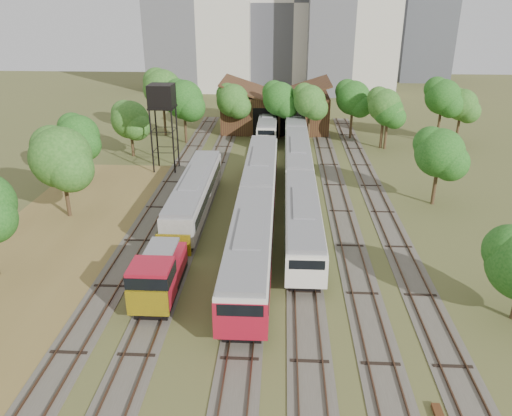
# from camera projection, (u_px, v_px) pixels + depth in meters

# --- Properties ---
(ground) EXTENTS (240.00, 240.00, 0.00)m
(ground) POSITION_uv_depth(u_px,v_px,m) (273.00, 403.00, 25.53)
(ground) COLOR #475123
(ground) RESTS_ON ground
(dry_grass_patch) EXTENTS (14.00, 60.00, 0.04)m
(dry_grass_patch) POSITION_uv_depth(u_px,v_px,m) (11.00, 303.00, 33.77)
(dry_grass_patch) COLOR brown
(dry_grass_patch) RESTS_ON ground
(tracks) EXTENTS (24.60, 80.00, 0.19)m
(tracks) POSITION_uv_depth(u_px,v_px,m) (272.00, 210.00, 48.52)
(tracks) COLOR #4C473D
(tracks) RESTS_ON ground
(railcar_red_set) EXTENTS (3.19, 34.58, 3.95)m
(railcar_red_set) POSITION_uv_depth(u_px,v_px,m) (256.00, 206.00, 44.20)
(railcar_red_set) COLOR black
(railcar_red_set) RESTS_ON ground
(railcar_green_set) EXTENTS (2.92, 52.08, 3.61)m
(railcar_green_set) POSITION_uv_depth(u_px,v_px,m) (298.00, 159.00, 57.49)
(railcar_green_set) COLOR black
(railcar_green_set) RESTS_ON ground
(railcar_rear) EXTENTS (2.70, 16.08, 3.34)m
(railcar_rear) POSITION_uv_depth(u_px,v_px,m) (268.00, 124.00, 74.11)
(railcar_rear) COLOR black
(railcar_rear) RESTS_ON ground
(shunter_locomotive) EXTENTS (2.71, 8.10, 3.55)m
(shunter_locomotive) POSITION_uv_depth(u_px,v_px,m) (159.00, 276.00, 33.79)
(shunter_locomotive) COLOR black
(shunter_locomotive) RESTS_ON ground
(old_grey_coach) EXTENTS (2.87, 18.00, 3.55)m
(old_grey_coach) POSITION_uv_depth(u_px,v_px,m) (195.00, 193.00, 47.37)
(old_grey_coach) COLOR black
(old_grey_coach) RESTS_ON ground
(water_tower) EXTENTS (2.91, 2.91, 10.09)m
(water_tower) POSITION_uv_depth(u_px,v_px,m) (162.00, 98.00, 56.66)
(water_tower) COLOR black
(water_tower) RESTS_ON ground
(maintenance_shed) EXTENTS (16.45, 11.55, 7.58)m
(maintenance_shed) POSITION_uv_depth(u_px,v_px,m) (275.00, 110.00, 77.73)
(maintenance_shed) COLOR #3B1F15
(maintenance_shed) RESTS_ON ground
(tree_band_left) EXTENTS (7.66, 55.58, 8.54)m
(tree_band_left) POSITION_uv_depth(u_px,v_px,m) (32.00, 182.00, 40.29)
(tree_band_left) COLOR #382616
(tree_band_left) RESTS_ON ground
(tree_band_far) EXTENTS (46.87, 9.99, 9.66)m
(tree_band_far) POSITION_uv_depth(u_px,v_px,m) (290.00, 98.00, 69.72)
(tree_band_far) COLOR #382616
(tree_band_far) RESTS_ON ground
(tree_band_right) EXTENTS (5.56, 43.41, 7.67)m
(tree_band_right) POSITION_uv_depth(u_px,v_px,m) (444.00, 167.00, 45.66)
(tree_band_right) COLOR #382616
(tree_band_right) RESTS_ON ground
(tower_centre) EXTENTS (20.00, 18.00, 36.00)m
(tower_centre) POSITION_uv_depth(u_px,v_px,m) (293.00, 2.00, 110.30)
(tower_centre) COLOR beige
(tower_centre) RESTS_ON ground
(tower_far_right) EXTENTS (12.00, 12.00, 28.00)m
(tower_far_right) POSITION_uv_depth(u_px,v_px,m) (426.00, 20.00, 119.47)
(tower_far_right) COLOR #46494F
(tower_far_right) RESTS_ON ground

